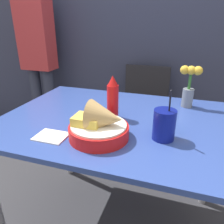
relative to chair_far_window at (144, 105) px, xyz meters
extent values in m
plane|color=#38383D|center=(0.01, -0.87, -0.51)|extent=(12.00, 12.00, 0.00)
cube|color=#2D334C|center=(0.01, 0.25, 0.79)|extent=(7.00, 0.06, 2.60)
cube|color=#334C9E|center=(0.01, -0.87, 0.23)|extent=(1.19, 0.87, 0.02)
cylinder|color=gray|center=(-0.53, -0.49, -0.14)|extent=(0.05, 0.05, 0.73)
cylinder|color=gray|center=(0.54, -0.49, -0.14)|extent=(0.05, 0.05, 0.73)
cylinder|color=black|center=(-0.18, -0.27, -0.29)|extent=(0.03, 0.03, 0.42)
cylinder|color=black|center=(0.18, -0.27, -0.29)|extent=(0.03, 0.03, 0.42)
cylinder|color=black|center=(-0.18, 0.09, -0.29)|extent=(0.03, 0.03, 0.42)
cylinder|color=black|center=(0.18, 0.09, -0.29)|extent=(0.03, 0.03, 0.42)
cube|color=black|center=(0.00, -0.09, -0.07)|extent=(0.40, 0.40, 0.02)
cube|color=black|center=(0.00, 0.09, 0.14)|extent=(0.40, 0.03, 0.41)
cylinder|color=red|center=(-0.01, -1.08, 0.27)|extent=(0.26, 0.26, 0.06)
cylinder|color=white|center=(-0.01, -1.08, 0.31)|extent=(0.24, 0.24, 0.01)
cone|color=tan|center=(0.02, -1.08, 0.34)|extent=(0.14, 0.14, 0.14)
cube|color=#E5C14C|center=(-0.05, -1.10, 0.32)|extent=(0.12, 0.09, 0.04)
cylinder|color=red|center=(-0.02, -0.86, 0.33)|extent=(0.06, 0.06, 0.17)
cone|color=red|center=(-0.02, -0.86, 0.44)|extent=(0.05, 0.05, 0.05)
cylinder|color=navy|center=(0.25, -1.01, 0.31)|extent=(0.09, 0.09, 0.13)
cylinder|color=black|center=(0.25, -1.01, 0.30)|extent=(0.09, 0.09, 0.11)
cylinder|color=black|center=(0.27, -1.01, 0.37)|extent=(0.01, 0.07, 0.21)
cylinder|color=gray|center=(0.34, -0.58, 0.30)|extent=(0.06, 0.06, 0.11)
cylinder|color=#33722D|center=(0.34, -0.58, 0.40)|extent=(0.02, 0.02, 0.10)
sphere|color=gold|center=(0.34, -0.58, 0.46)|extent=(0.05, 0.05, 0.05)
sphere|color=gold|center=(0.31, -0.58, 0.46)|extent=(0.05, 0.05, 0.05)
sphere|color=gold|center=(0.38, -0.58, 0.46)|extent=(0.05, 0.05, 0.05)
cube|color=white|center=(-0.21, -1.14, 0.25)|extent=(0.14, 0.11, 0.01)
cylinder|color=#2D3347|center=(-1.15, 0.00, -0.12)|extent=(0.11, 0.11, 0.77)
cylinder|color=#2D3347|center=(-0.99, 0.00, -0.12)|extent=(0.11, 0.11, 0.77)
cube|color=#B23338|center=(-1.07, 0.00, 0.59)|extent=(0.32, 0.18, 0.64)
camera|label=1|loc=(0.30, -1.85, 0.71)|focal=35.00mm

